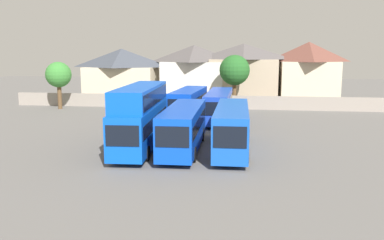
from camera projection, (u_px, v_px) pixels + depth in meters
name	position (u px, v px, depth m)	size (l,w,h in m)	color
ground	(209.00, 115.00, 49.26)	(140.00, 140.00, 0.00)	#605E5B
depot_boundary_wall	(213.00, 102.00, 54.30)	(56.00, 0.50, 1.80)	gray
bus_1	(141.00, 114.00, 31.59)	(3.17, 11.64, 4.98)	blue
bus_2	(184.00, 126.00, 31.25)	(2.81, 11.29, 3.38)	blue
bus_3	(232.00, 126.00, 30.96)	(2.67, 11.34, 3.45)	blue
bus_4	(189.00, 103.00, 44.64)	(3.05, 10.38, 3.48)	blue
bus_5	(219.00, 104.00, 44.48)	(2.57, 11.56, 3.27)	blue
house_terrace_left	(122.00, 74.00, 64.46)	(11.52, 7.30, 8.09)	beige
house_terrace_centre	(194.00, 72.00, 63.68)	(9.96, 8.18, 8.64)	silver
house_terrace_right	(243.00, 72.00, 62.00)	(10.71, 6.68, 8.81)	tan
house_terrace_far_right	(308.00, 71.00, 61.36)	(8.78, 8.35, 9.08)	beige
tree_left_of_lot	(58.00, 75.00, 53.51)	(3.39, 3.39, 6.29)	brown
tree_behind_wall	(235.00, 70.00, 55.67)	(4.20, 4.20, 7.19)	brown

